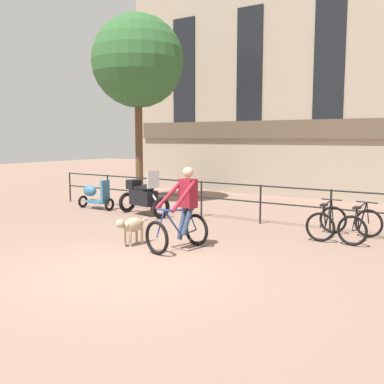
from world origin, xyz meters
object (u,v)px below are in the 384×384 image
parked_bicycle_near_lamp (327,222)px  parked_scooter (95,195)px  parked_bicycle_mid_left (361,226)px  cyclist_with_bike (182,212)px  dog (131,226)px  parked_motorcycle (143,197)px

parked_bicycle_near_lamp → parked_scooter: size_ratio=0.88×
parked_bicycle_near_lamp → parked_bicycle_mid_left: bearing=178.4°
cyclist_with_bike → dog: bearing=-149.7°
cyclist_with_bike → parked_bicycle_near_lamp: bearing=63.4°
cyclist_with_bike → parked_bicycle_near_lamp: 3.51m
parked_motorcycle → parked_bicycle_near_lamp: parked_motorcycle is taller
cyclist_with_bike → parked_scooter: cyclist_with_bike is taller
parked_scooter → parked_motorcycle: bearing=-90.6°
cyclist_with_bike → parked_motorcycle: cyclist_with_bike is taller
dog → parked_bicycle_near_lamp: bearing=49.8°
dog → parked_bicycle_near_lamp: 4.48m
parked_bicycle_near_lamp → parked_bicycle_mid_left: (0.75, 0.00, 0.00)m
parked_bicycle_mid_left → parked_motorcycle: bearing=6.5°
parked_bicycle_near_lamp → parked_bicycle_mid_left: 0.75m
cyclist_with_bike → dog: size_ratio=1.84×
dog → cyclist_with_bike: bearing=24.7°
dog → parked_bicycle_mid_left: parked_bicycle_mid_left is taller
parked_bicycle_mid_left → parked_scooter: size_ratio=0.91×
dog → parked_bicycle_near_lamp: size_ratio=0.82×
cyclist_with_bike → parked_bicycle_near_lamp: cyclist_with_bike is taller
cyclist_with_bike → parked_motorcycle: size_ratio=0.95×
dog → parked_bicycle_mid_left: size_ratio=0.79×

